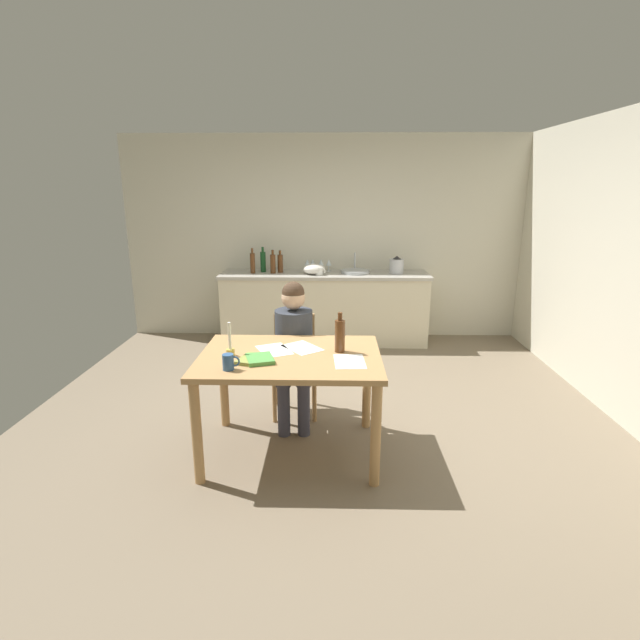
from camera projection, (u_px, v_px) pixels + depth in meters
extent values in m
cube|color=#7A6B56|center=(321.00, 422.00, 4.21)|extent=(5.20, 5.20, 0.04)
cube|color=beige|center=(325.00, 238.00, 6.36)|extent=(5.20, 0.12, 2.60)
cube|color=beige|center=(324.00, 309.00, 6.25)|extent=(2.59, 0.60, 0.86)
cube|color=#B7B2A8|center=(325.00, 275.00, 6.13)|extent=(2.63, 0.64, 0.04)
cube|color=tan|center=(290.00, 357.00, 3.50)|extent=(1.31, 0.95, 0.04)
cylinder|color=tan|center=(197.00, 433.00, 3.22)|extent=(0.07, 0.07, 0.74)
cylinder|color=tan|center=(376.00, 435.00, 3.19)|extent=(0.07, 0.07, 0.74)
cylinder|color=tan|center=(224.00, 384.00, 4.02)|extent=(0.07, 0.07, 0.74)
cylinder|color=tan|center=(367.00, 385.00, 3.99)|extent=(0.07, 0.07, 0.74)
cube|color=tan|center=(294.00, 365.00, 4.22)|extent=(0.42, 0.42, 0.04)
cube|color=tan|center=(295.00, 336.00, 4.34)|extent=(0.36, 0.05, 0.40)
cylinder|color=tan|center=(274.00, 398.00, 4.11)|extent=(0.04, 0.04, 0.45)
cylinder|color=tan|center=(314.00, 397.00, 4.12)|extent=(0.04, 0.04, 0.45)
cylinder|color=tan|center=(277.00, 382.00, 4.44)|extent=(0.04, 0.04, 0.45)
cylinder|color=tan|center=(314.00, 382.00, 4.45)|extent=(0.04, 0.04, 0.45)
cylinder|color=#333842|center=(294.00, 339.00, 4.13)|extent=(0.34, 0.34, 0.50)
sphere|color=#D8AD8C|center=(293.00, 298.00, 4.04)|extent=(0.20, 0.20, 0.20)
sphere|color=#473323|center=(293.00, 293.00, 4.03)|extent=(0.19, 0.19, 0.19)
cylinder|color=#383847|center=(284.00, 374.00, 4.01)|extent=(0.15, 0.39, 0.13)
cylinder|color=#383847|center=(284.00, 409.00, 3.89)|extent=(0.10, 0.10, 0.45)
cylinder|color=#383847|center=(303.00, 374.00, 4.02)|extent=(0.15, 0.39, 0.13)
cylinder|color=#383847|center=(304.00, 409.00, 3.89)|extent=(0.10, 0.10, 0.45)
cylinder|color=#33598C|center=(228.00, 362.00, 3.19)|extent=(0.08, 0.08, 0.11)
torus|color=#33598C|center=(235.00, 361.00, 3.19)|extent=(0.07, 0.01, 0.07)
cylinder|color=gold|center=(230.00, 352.00, 3.47)|extent=(0.06, 0.06, 0.05)
cylinder|color=white|center=(230.00, 336.00, 3.44)|extent=(0.02, 0.02, 0.20)
cube|color=#909844|center=(250.00, 359.00, 3.37)|extent=(0.19, 0.25, 0.02)
cube|color=#519C46|center=(260.00, 359.00, 3.36)|extent=(0.23, 0.26, 0.03)
cube|color=white|center=(274.00, 350.00, 3.59)|extent=(0.32, 0.36, 0.00)
cube|color=white|center=(302.00, 348.00, 3.64)|extent=(0.35, 0.36, 0.00)
cube|color=white|center=(350.00, 361.00, 3.36)|extent=(0.22, 0.31, 0.00)
cylinder|color=#593319|center=(340.00, 336.00, 3.53)|extent=(0.07, 0.07, 0.24)
cylinder|color=#593319|center=(340.00, 317.00, 3.49)|extent=(0.03, 0.03, 0.06)
cylinder|color=#B2B7BC|center=(355.00, 272.00, 6.11)|extent=(0.36, 0.36, 0.04)
cylinder|color=silver|center=(355.00, 262.00, 6.24)|extent=(0.02, 0.02, 0.24)
cylinder|color=#593319|center=(253.00, 263.00, 6.08)|extent=(0.06, 0.06, 0.25)
cylinder|color=#593319|center=(252.00, 251.00, 6.04)|extent=(0.03, 0.03, 0.06)
cylinder|color=#194C23|center=(263.00, 262.00, 6.18)|extent=(0.07, 0.07, 0.25)
cylinder|color=#194C23|center=(263.00, 249.00, 6.14)|extent=(0.03, 0.03, 0.06)
cylinder|color=#593319|center=(273.00, 264.00, 6.09)|extent=(0.07, 0.07, 0.23)
cylinder|color=#593319|center=(273.00, 252.00, 6.05)|extent=(0.03, 0.03, 0.06)
cylinder|color=#593319|center=(280.00, 264.00, 6.14)|extent=(0.07, 0.07, 0.22)
cylinder|color=#593319|center=(280.00, 253.00, 6.10)|extent=(0.03, 0.03, 0.06)
ellipsoid|color=white|center=(314.00, 269.00, 6.04)|extent=(0.28, 0.28, 0.12)
cylinder|color=#B7BABF|center=(397.00, 266.00, 6.08)|extent=(0.18, 0.18, 0.18)
cone|color=#262628|center=(397.00, 257.00, 6.05)|extent=(0.11, 0.11, 0.04)
cylinder|color=silver|center=(329.00, 271.00, 6.27)|extent=(0.06, 0.06, 0.00)
cylinder|color=silver|center=(329.00, 268.00, 6.26)|extent=(0.01, 0.01, 0.07)
cone|color=silver|center=(329.00, 262.00, 6.24)|extent=(0.07, 0.07, 0.08)
cylinder|color=silver|center=(321.00, 271.00, 6.27)|extent=(0.06, 0.06, 0.00)
cylinder|color=silver|center=(321.00, 268.00, 6.26)|extent=(0.01, 0.01, 0.07)
cone|color=silver|center=(321.00, 262.00, 6.24)|extent=(0.07, 0.07, 0.08)
cylinder|color=silver|center=(313.00, 271.00, 6.27)|extent=(0.06, 0.06, 0.00)
cylinder|color=silver|center=(313.00, 268.00, 6.26)|extent=(0.01, 0.01, 0.07)
cone|color=silver|center=(313.00, 262.00, 6.24)|extent=(0.07, 0.07, 0.08)
cylinder|color=silver|center=(307.00, 271.00, 6.27)|extent=(0.06, 0.06, 0.00)
cylinder|color=silver|center=(307.00, 268.00, 6.26)|extent=(0.01, 0.01, 0.07)
cone|color=silver|center=(307.00, 262.00, 6.24)|extent=(0.07, 0.07, 0.08)
cylinder|color=white|center=(319.00, 271.00, 5.97)|extent=(0.09, 0.09, 0.09)
torus|color=white|center=(323.00, 271.00, 5.97)|extent=(0.06, 0.01, 0.06)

